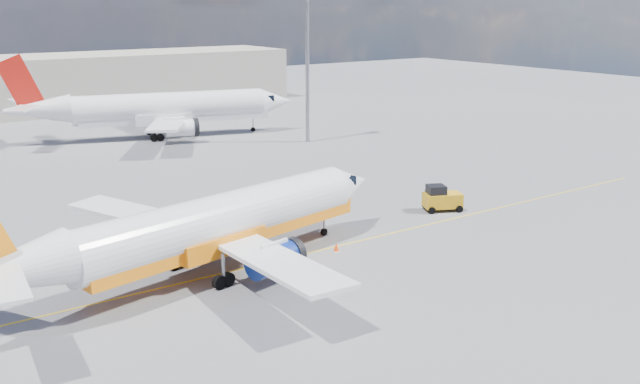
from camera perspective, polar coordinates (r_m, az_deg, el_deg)
ground at (r=43.21m, az=1.13°, el=-6.06°), size 240.00×240.00×0.00m
taxi_line at (r=45.50m, az=-1.11°, el=-4.94°), size 70.00×0.15×0.01m
terminal_main at (r=111.90m, az=-20.18°, el=8.16°), size 70.00×14.00×8.00m
main_jet at (r=41.72m, az=-8.80°, el=-2.67°), size 29.64×22.84×8.94m
second_jet at (r=85.94m, az=-12.60°, el=6.50°), size 33.47×25.57×10.11m
gse_tug at (r=55.24m, az=9.68°, el=-0.52°), size 3.21×2.72×2.01m
traffic_cone at (r=45.78m, az=1.32°, el=-4.44°), size 0.43×0.43×0.60m
floodlight_mast at (r=80.36m, az=-1.03°, el=12.67°), size 1.49×1.49×20.48m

